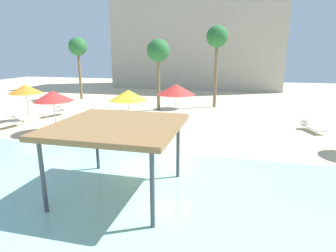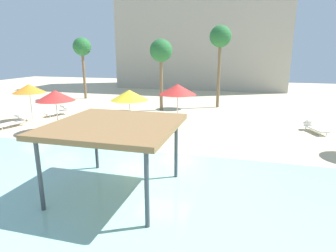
# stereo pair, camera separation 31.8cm
# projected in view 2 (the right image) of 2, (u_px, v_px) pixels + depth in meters

# --- Properties ---
(ground_plane) EXTENTS (80.00, 80.00, 0.00)m
(ground_plane) POSITION_uv_depth(u_px,v_px,m) (162.00, 165.00, 12.84)
(ground_plane) COLOR beige
(lagoon_water) EXTENTS (44.00, 13.50, 0.04)m
(lagoon_water) POSITION_uv_depth(u_px,v_px,m) (110.00, 234.00, 7.93)
(lagoon_water) COLOR #99D1C6
(lagoon_water) RESTS_ON ground
(shade_pavilion) EXTENTS (4.23, 4.23, 2.61)m
(shade_pavilion) POSITION_uv_depth(u_px,v_px,m) (114.00, 128.00, 9.71)
(shade_pavilion) COLOR #42474C
(shade_pavilion) RESTS_ON ground
(beach_umbrella_red_1) EXTENTS (2.47, 2.47, 2.98)m
(beach_umbrella_red_1) POSITION_uv_depth(u_px,v_px,m) (178.00, 89.00, 18.27)
(beach_umbrella_red_1) COLOR silver
(beach_umbrella_red_1) RESTS_ON ground
(beach_umbrella_orange_2) EXTENTS (2.30, 2.30, 2.73)m
(beach_umbrella_orange_2) POSITION_uv_depth(u_px,v_px,m) (29.00, 89.00, 20.44)
(beach_umbrella_orange_2) COLOR silver
(beach_umbrella_orange_2) RESTS_ON ground
(beach_umbrella_yellow_3) EXTENTS (2.21, 2.21, 2.83)m
(beach_umbrella_yellow_3) POSITION_uv_depth(u_px,v_px,m) (129.00, 95.00, 16.57)
(beach_umbrella_yellow_3) COLOR silver
(beach_umbrella_yellow_3) RESTS_ON ground
(beach_umbrella_red_6) EXTENTS (2.38, 2.38, 2.67)m
(beach_umbrella_red_6) POSITION_uv_depth(u_px,v_px,m) (55.00, 96.00, 17.61)
(beach_umbrella_red_6) COLOR silver
(beach_umbrella_red_6) RESTS_ON ground
(lounge_chair_0) EXTENTS (1.09, 1.99, 0.74)m
(lounge_chair_0) POSITION_uv_depth(u_px,v_px,m) (13.00, 122.00, 19.32)
(lounge_chair_0) COLOR white
(lounge_chair_0) RESTS_ON ground
(lounge_chair_2) EXTENTS (1.25, 1.98, 0.74)m
(lounge_chair_2) POSITION_uv_depth(u_px,v_px,m) (315.00, 127.00, 18.06)
(lounge_chair_2) COLOR white
(lounge_chair_2) RESTS_ON ground
(lounge_chair_3) EXTENTS (1.30, 1.98, 0.74)m
(lounge_chair_3) POSITION_uv_depth(u_px,v_px,m) (58.00, 111.00, 22.90)
(lounge_chair_3) COLOR white
(lounge_chair_3) RESTS_ON ground
(palm_tree_0) EXTENTS (1.90, 1.90, 6.49)m
(palm_tree_0) POSITION_uv_depth(u_px,v_px,m) (82.00, 48.00, 30.00)
(palm_tree_0) COLOR brown
(palm_tree_0) RESTS_ON ground
(palm_tree_1) EXTENTS (1.90, 1.90, 6.05)m
(palm_tree_1) POSITION_uv_depth(u_px,v_px,m) (161.00, 52.00, 23.78)
(palm_tree_1) COLOR brown
(palm_tree_1) RESTS_ON ground
(palm_tree_2) EXTENTS (1.90, 1.90, 7.27)m
(palm_tree_2) POSITION_uv_depth(u_px,v_px,m) (220.00, 39.00, 24.82)
(palm_tree_2) COLOR brown
(palm_tree_2) RESTS_ON ground
(hotel_block_0) EXTENTS (23.05, 8.34, 18.95)m
(hotel_block_0) POSITION_uv_depth(u_px,v_px,m) (203.00, 19.00, 39.55)
(hotel_block_0) COLOR #B2A893
(hotel_block_0) RESTS_ON ground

